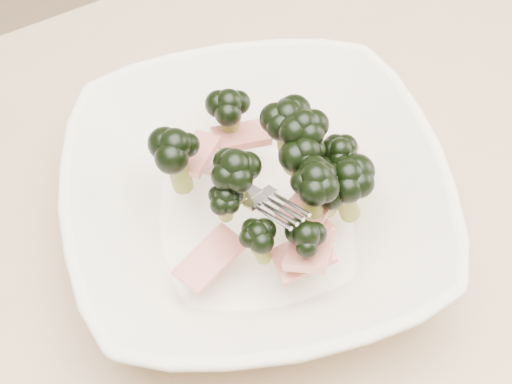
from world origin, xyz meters
TOP-DOWN VIEW (x-y plane):
  - dining_table at (0.00, 0.00)m, footprint 1.20×0.80m
  - broccoli_dish at (-0.03, 0.07)m, footprint 0.37×0.37m

SIDE VIEW (x-z plane):
  - dining_table at x=0.00m, z-range 0.28..1.03m
  - broccoli_dish at x=-0.03m, z-range 0.73..0.85m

